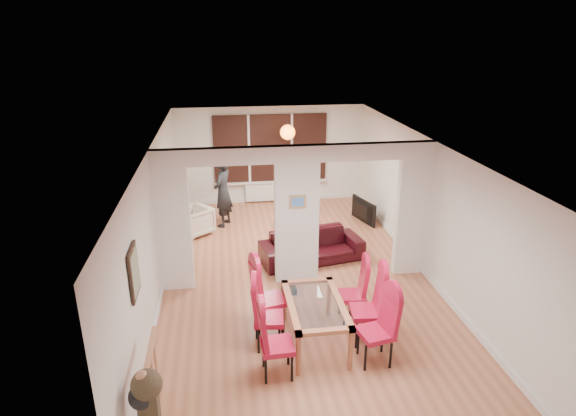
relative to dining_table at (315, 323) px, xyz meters
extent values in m
cube|color=#AC6545|center=(0.03, 1.99, -0.35)|extent=(5.00, 9.00, 0.01)
cube|color=white|center=(0.03, 1.99, 0.95)|extent=(5.00, 0.18, 2.60)
cube|color=black|center=(0.03, 6.43, 1.15)|extent=(3.00, 0.08, 1.80)
cube|color=white|center=(0.03, 6.39, -0.05)|extent=(1.40, 0.08, 0.50)
sphere|color=orange|center=(0.33, 5.29, 1.80)|extent=(0.36, 0.36, 0.36)
cube|color=gray|center=(-2.44, -0.41, 1.25)|extent=(0.04, 0.52, 0.67)
cube|color=#4C8CD8|center=(0.03, 1.89, 1.25)|extent=(0.30, 0.03, 0.25)
imported|color=black|center=(0.47, 2.74, -0.04)|extent=(2.19, 1.19, 0.61)
imported|color=beige|center=(-1.97, 4.44, -0.02)|extent=(0.99, 0.99, 0.65)
imported|color=black|center=(-1.28, 4.89, 0.50)|extent=(0.73, 0.62, 1.70)
imported|color=black|center=(2.03, 4.62, -0.06)|extent=(0.99, 0.41, 0.57)
cylinder|color=#143F19|center=(0.50, 4.63, 0.01)|extent=(0.06, 0.06, 0.26)
imported|color=black|center=(0.22, 4.55, -0.09)|extent=(0.22, 0.22, 0.05)
camera|label=1|loc=(-1.27, -6.03, 4.14)|focal=30.00mm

